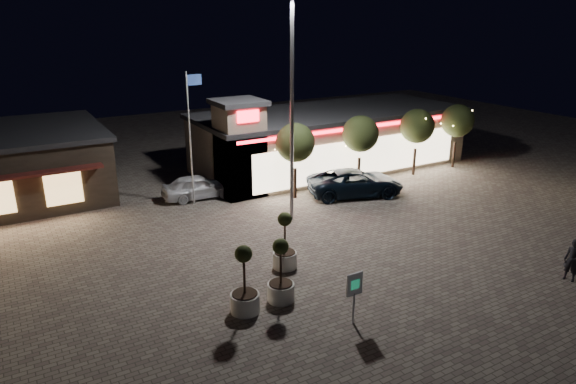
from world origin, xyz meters
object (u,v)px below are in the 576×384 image
pickup_truck (355,182)px  planter_mid (281,282)px  white_sedan (198,186)px  pedestrian (573,260)px  valet_sign (354,288)px  planter_left (245,292)px

pickup_truck → planter_mid: planter_mid is taller
pickup_truck → white_sedan: size_ratio=1.37×
pickup_truck → pedestrian: (1.35, -13.71, 0.10)m
white_sedan → valet_sign: valet_sign is taller
pickup_truck → valet_sign: (-8.86, -11.68, 0.62)m
white_sedan → planter_left: (-3.09, -13.44, 0.11)m
planter_left → valet_sign: 4.24m
pedestrian → pickup_truck: bearing=170.8°
planter_left → planter_mid: bearing=1.9°
planter_mid → planter_left: bearing=-178.1°
pickup_truck → planter_mid: 13.69m
white_sedan → valet_sign: 16.20m
pedestrian → white_sedan: bearing=-165.4°
pedestrian → planter_mid: size_ratio=0.70×
planter_mid → valet_sign: planter_mid is taller
white_sedan → planter_left: bearing=170.4°
pickup_truck → planter_left: size_ratio=2.16×
white_sedan → planter_mid: 13.47m
white_sedan → pedestrian: size_ratio=2.34×
white_sedan → planter_mid: planter_mid is taller
pedestrian → valet_sign: size_ratio=0.91×
pickup_truck → valet_sign: 14.67m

